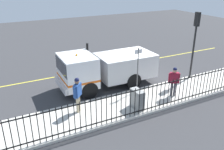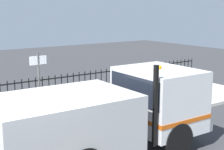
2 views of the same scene
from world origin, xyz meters
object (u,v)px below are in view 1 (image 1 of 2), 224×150
at_px(utility_cabinet, 137,99).
at_px(work_truck, 102,67).
at_px(street_sign, 138,65).
at_px(traffic_light_near, 196,33).
at_px(traffic_cone, 111,68).
at_px(worker_standing, 78,91).
at_px(pedestrian_distant, 174,79).

bearing_deg(utility_cabinet, work_truck, -174.34).
height_order(utility_cabinet, street_sign, street_sign).
xyz_separation_m(utility_cabinet, street_sign, (-1.65, 1.06, 1.10)).
distance_m(utility_cabinet, street_sign, 2.25).
bearing_deg(street_sign, traffic_light_near, 91.42).
bearing_deg(traffic_cone, utility_cabinet, -13.41).
distance_m(work_truck, traffic_cone, 2.65).
bearing_deg(street_sign, work_truck, -140.87).
relative_size(worker_standing, utility_cabinet, 1.81).
height_order(work_truck, street_sign, street_sign).
bearing_deg(work_truck, utility_cabinet, -173.27).
relative_size(pedestrian_distant, street_sign, 0.65).
bearing_deg(worker_standing, work_truck, -2.80).
xyz_separation_m(traffic_light_near, street_sign, (0.10, -4.23, -1.39)).
distance_m(traffic_light_near, traffic_cone, 6.03).
relative_size(work_truck, worker_standing, 3.33).
distance_m(pedestrian_distant, street_sign, 2.11).
height_order(work_truck, worker_standing, work_truck).
relative_size(utility_cabinet, traffic_cone, 1.48).
height_order(traffic_cone, street_sign, street_sign).
bearing_deg(pedestrian_distant, utility_cabinet, 35.75).
bearing_deg(worker_standing, traffic_light_near, -41.44).
bearing_deg(pedestrian_distant, street_sign, -13.95).
bearing_deg(street_sign, traffic_cone, 176.87).
bearing_deg(pedestrian_distant, work_truck, -17.11).
bearing_deg(worker_standing, traffic_cone, -0.03).
relative_size(work_truck, street_sign, 2.32).
distance_m(work_truck, traffic_light_near, 6.13).
xyz_separation_m(worker_standing, traffic_light_near, (-0.71, 8.04, 1.89)).
relative_size(work_truck, pedestrian_distant, 3.56).
xyz_separation_m(work_truck, traffic_cone, (-1.90, 1.59, -0.93)).
bearing_deg(traffic_cone, traffic_light_near, 49.01).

